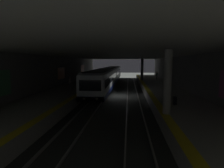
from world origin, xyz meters
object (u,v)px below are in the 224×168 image
object	(u,v)px
bench_right_mid	(82,77)
metro_train	(109,76)
pillar_near	(168,82)
person_waiting_near	(157,75)
suitcase_rolling	(175,101)
person_walking_mid	(70,83)
bench_left_far	(165,79)
pillar_far	(142,69)

from	to	relation	value
bench_right_mid	metro_train	bearing A→B (deg)	-118.70
pillar_near	bench_right_mid	xyz separation A→B (m)	(26.83, 12.88, -1.75)
person_waiting_near	suitcase_rolling	bearing A→B (deg)	175.32
pillar_near	person_walking_mid	size ratio (longest dim) A/B	2.68
bench_left_far	person_waiting_near	world-z (taller)	person_waiting_near
person_waiting_near	pillar_near	bearing A→B (deg)	173.11
suitcase_rolling	person_walking_mid	bearing A→B (deg)	55.16
bench_left_far	bench_right_mid	size ratio (longest dim) A/B	1.00
metro_train	suitcase_rolling	xyz separation A→B (m)	(-20.45, -7.83, -0.62)
bench_left_far	person_waiting_near	size ratio (longest dim) A/B	1.04
pillar_far	bench_right_mid	size ratio (longest dim) A/B	2.68
bench_left_far	pillar_near	bearing A→B (deg)	169.44
pillar_near	metro_train	world-z (taller)	pillar_near
pillar_near	person_waiting_near	world-z (taller)	pillar_near
pillar_far	person_walking_mid	xyz separation A→B (m)	(-13.88, 10.66, -1.35)
bench_left_far	suitcase_rolling	xyz separation A→B (m)	(-19.54, 2.90, -0.17)
metro_train	person_walking_mid	distance (m)	12.81
pillar_far	suitcase_rolling	bearing A→B (deg)	-176.69
metro_train	bench_left_far	bearing A→B (deg)	-94.81
pillar_far	person_walking_mid	distance (m)	17.55
metro_train	pillar_near	bearing A→B (deg)	-164.34
person_waiting_near	bench_right_mid	bearing A→B (deg)	90.00
metro_train	person_waiting_near	bearing A→B (deg)	-70.50
pillar_far	person_walking_mid	size ratio (longest dim) A/B	2.68
bench_right_mid	person_walking_mid	xyz separation A→B (m)	(-15.60, -2.22, 0.40)
pillar_far	metro_train	xyz separation A→B (m)	(-1.74, 6.55, -1.30)
pillar_far	bench_right_mid	xyz separation A→B (m)	(1.72, 12.88, -1.75)
pillar_near	bench_left_far	distance (m)	22.91
metro_train	person_walking_mid	world-z (taller)	metro_train
bench_right_mid	pillar_far	bearing A→B (deg)	-97.62
bench_left_far	person_walking_mid	bearing A→B (deg)	127.10
pillar_far	bench_right_mid	bearing A→B (deg)	82.38
metro_train	suitcase_rolling	world-z (taller)	metro_train
bench_left_far	bench_right_mid	distance (m)	17.62
bench_right_mid	suitcase_rolling	world-z (taller)	suitcase_rolling
person_waiting_near	person_walking_mid	bearing A→B (deg)	138.29
person_walking_mid	pillar_far	bearing A→B (deg)	-37.54
metro_train	bench_right_mid	world-z (taller)	metro_train
bench_right_mid	person_walking_mid	world-z (taller)	person_walking_mid
metro_train	person_waiting_near	world-z (taller)	metro_train
pillar_near	suitcase_rolling	xyz separation A→B (m)	(2.91, -1.28, -1.92)
pillar_near	suitcase_rolling	bearing A→B (deg)	-23.81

